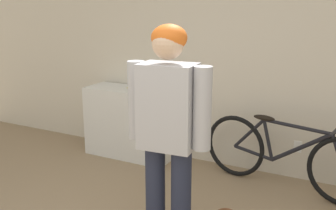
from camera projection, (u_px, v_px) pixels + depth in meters
The scene contains 5 objects.
wall_back at pixel (251, 51), 4.08m from camera, with size 8.00×0.07×2.60m.
side_shelf at pixel (130, 122), 4.67m from camera, with size 1.05×0.44×0.82m.
person at pixel (168, 122), 2.74m from camera, with size 0.63×0.29×1.65m.
bicycle at pixel (285, 156), 3.80m from camera, with size 1.72×0.48×0.73m.
banana at pixel (139, 89), 4.47m from camera, with size 0.34×0.09×0.04m.
Camera 1 is at (1.11, -1.22, 1.78)m, focal length 42.00 mm.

